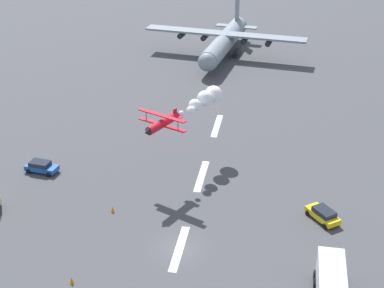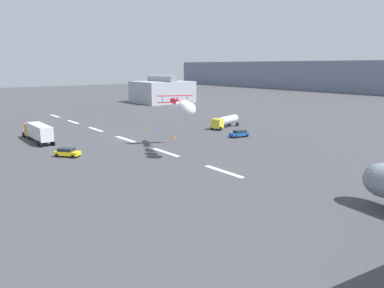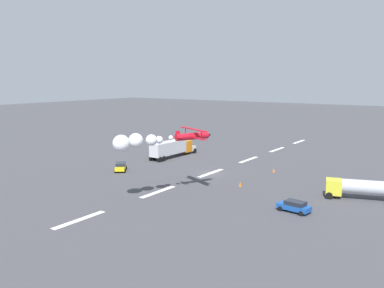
# 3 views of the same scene
# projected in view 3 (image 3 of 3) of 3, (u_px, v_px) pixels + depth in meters

# --- Properties ---
(ground_plane) EXTENTS (440.00, 440.00, 0.00)m
(ground_plane) POSITION_uv_depth(u_px,v_px,m) (211.00, 173.00, 76.97)
(ground_plane) COLOR #424247
(ground_plane) RESTS_ON ground
(runway_stripe_0) EXTENTS (8.00, 0.90, 0.01)m
(runway_stripe_0) POSITION_uv_depth(u_px,v_px,m) (299.00, 142.00, 115.06)
(runway_stripe_0) COLOR white
(runway_stripe_0) RESTS_ON ground
(runway_stripe_1) EXTENTS (8.00, 0.90, 0.01)m
(runway_stripe_1) POSITION_uv_depth(u_px,v_px,m) (277.00, 150.00, 102.36)
(runway_stripe_1) COLOR white
(runway_stripe_1) RESTS_ON ground
(runway_stripe_2) EXTENTS (8.00, 0.90, 0.01)m
(runway_stripe_2) POSITION_uv_depth(u_px,v_px,m) (249.00, 160.00, 89.67)
(runway_stripe_2) COLOR white
(runway_stripe_2) RESTS_ON ground
(runway_stripe_3) EXTENTS (8.00, 0.90, 0.01)m
(runway_stripe_3) POSITION_uv_depth(u_px,v_px,m) (211.00, 173.00, 76.97)
(runway_stripe_3) COLOR white
(runway_stripe_3) RESTS_ON ground
(runway_stripe_4) EXTENTS (8.00, 0.90, 0.01)m
(runway_stripe_4) POSITION_uv_depth(u_px,v_px,m) (158.00, 192.00, 64.28)
(runway_stripe_4) COLOR white
(runway_stripe_4) RESTS_ON ground
(runway_stripe_5) EXTENTS (8.00, 0.90, 0.01)m
(runway_stripe_5) POSITION_uv_depth(u_px,v_px,m) (79.00, 220.00, 51.58)
(runway_stripe_5) COLOR white
(runway_stripe_5) RESTS_ON ground
(stunt_biplane_red) EXTENTS (14.94, 9.20, 2.50)m
(stunt_biplane_red) POSITION_uv_depth(u_px,v_px,m) (147.00, 140.00, 59.17)
(stunt_biplane_red) COLOR red
(semi_truck_orange) EXTENTS (14.11, 2.94, 3.70)m
(semi_truck_orange) POSITION_uv_depth(u_px,v_px,m) (172.00, 148.00, 92.26)
(semi_truck_orange) COLOR silver
(semi_truck_orange) RESTS_ON ground
(fuel_tanker_truck) EXTENTS (5.38, 10.06, 2.90)m
(fuel_tanker_truck) POSITION_uv_depth(u_px,v_px,m) (360.00, 188.00, 60.07)
(fuel_tanker_truck) COLOR yellow
(fuel_tanker_truck) RESTS_ON ground
(followme_car_yellow) EXTENTS (4.49, 4.08, 1.52)m
(followme_car_yellow) POSITION_uv_depth(u_px,v_px,m) (121.00, 167.00, 78.82)
(followme_car_yellow) COLOR yellow
(followme_car_yellow) RESTS_ON ground
(airport_staff_sedan) EXTENTS (2.52, 4.50, 1.52)m
(airport_staff_sedan) POSITION_uv_depth(u_px,v_px,m) (294.00, 206.00, 54.50)
(airport_staff_sedan) COLOR #194CA5
(airport_staff_sedan) RESTS_ON ground
(traffic_cone_near) EXTENTS (0.44, 0.44, 0.75)m
(traffic_cone_near) POSITION_uv_depth(u_px,v_px,m) (274.00, 170.00, 77.67)
(traffic_cone_near) COLOR orange
(traffic_cone_near) RESTS_ON ground
(traffic_cone_far) EXTENTS (0.44, 0.44, 0.75)m
(traffic_cone_far) POSITION_uv_depth(u_px,v_px,m) (240.00, 184.00, 67.40)
(traffic_cone_far) COLOR orange
(traffic_cone_far) RESTS_ON ground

